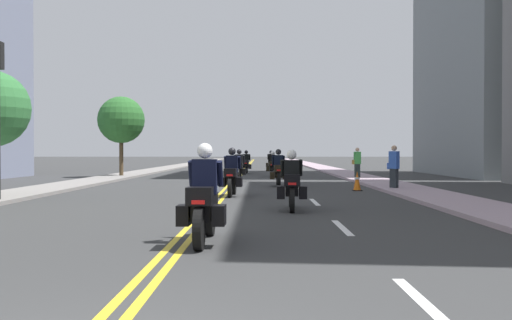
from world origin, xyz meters
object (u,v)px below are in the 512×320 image
object	(u,v)px
traffic_cone_0	(357,181)
motorcycle_3	(278,172)
motorcycle_7	(271,163)
pedestrian_0	(394,167)
motorcycle_0	(204,204)
motorcycle_4	(239,168)
motorcycle_6	(246,164)
pedestrian_1	(357,163)
motorcycle_2	(232,177)
motorcycle_5	(273,166)
motorcycle_1	(292,186)
street_tree_1	(121,120)

from	to	relation	value
traffic_cone_0	motorcycle_3	bearing A→B (deg)	134.49
motorcycle_7	traffic_cone_0	world-z (taller)	motorcycle_7
pedestrian_0	motorcycle_0	bearing A→B (deg)	113.17
pedestrian_0	motorcycle_3	bearing A→B (deg)	13.12
motorcycle_4	motorcycle_6	bearing A→B (deg)	90.79
motorcycle_0	pedestrian_0	xyz separation A→B (m)	(6.15, 13.31, 0.26)
motorcycle_6	pedestrian_0	size ratio (longest dim) A/B	1.22
motorcycle_0	motorcycle_3	world-z (taller)	motorcycle_0
pedestrian_0	pedestrian_1	bearing A→B (deg)	-42.90
motorcycle_0	traffic_cone_0	size ratio (longest dim) A/B	2.97
traffic_cone_0	pedestrian_1	xyz separation A→B (m)	(1.57, 9.56, 0.53)
motorcycle_0	motorcycle_6	xyz separation A→B (m)	(-0.06, 31.64, -0.01)
motorcycle_2	motorcycle_7	world-z (taller)	motorcycle_2
motorcycle_3	pedestrian_1	distance (m)	7.96
motorcycle_5	motorcycle_7	distance (m)	10.21
motorcycle_6	motorcycle_7	bearing A→B (deg)	73.51
motorcycle_6	traffic_cone_0	size ratio (longest dim) A/B	2.81
traffic_cone_0	motorcycle_6	bearing A→B (deg)	104.65
motorcycle_2	motorcycle_7	xyz separation A→B (m)	(1.83, 26.72, -0.02)
motorcycle_5	pedestrian_0	distance (m)	14.34
motorcycle_7	motorcycle_3	bearing A→B (deg)	-87.27
motorcycle_3	traffic_cone_0	bearing A→B (deg)	-45.47
motorcycle_4	motorcycle_6	xyz separation A→B (m)	(0.12, 10.64, 0.00)
motorcycle_5	motorcycle_6	size ratio (longest dim) A/B	1.01
pedestrian_1	pedestrian_0	bearing A→B (deg)	82.08
motorcycle_1	motorcycle_3	bearing A→B (deg)	92.15
pedestrian_1	motorcycle_6	bearing A→B (deg)	-61.03
motorcycle_3	motorcycle_5	world-z (taller)	motorcycle_3
motorcycle_6	street_tree_1	distance (m)	10.07
motorcycle_2	traffic_cone_0	xyz separation A→B (m)	(4.77, 2.92, -0.29)
motorcycle_6	traffic_cone_0	world-z (taller)	motorcycle_6
motorcycle_2	motorcycle_3	distance (m)	6.22
motorcycle_5	traffic_cone_0	bearing A→B (deg)	-74.61
motorcycle_1	pedestrian_1	bearing A→B (deg)	77.36
pedestrian_1	motorcycle_0	bearing A→B (deg)	67.58
motorcycle_0	motorcycle_7	size ratio (longest dim) A/B	1.02
motorcycle_7	pedestrian_1	bearing A→B (deg)	-69.56
street_tree_1	motorcycle_5	bearing A→B (deg)	10.58
motorcycle_4	motorcycle_5	xyz separation A→B (m)	(1.88, 5.94, 0.00)
motorcycle_1	pedestrian_0	xyz separation A→B (m)	(4.40, 7.71, 0.27)
motorcycle_2	motorcycle_5	distance (m)	16.61
motorcycle_3	motorcycle_0	bearing A→B (deg)	-96.00
motorcycle_4	motorcycle_7	bearing A→B (deg)	84.51
motorcycle_4	street_tree_1	size ratio (longest dim) A/B	0.45
street_tree_1	motorcycle_7	bearing A→B (deg)	52.53
motorcycle_2	pedestrian_0	size ratio (longest dim) A/B	1.21
motorcycle_4	pedestrian_1	world-z (taller)	pedestrian_1
motorcycle_7	pedestrian_1	world-z (taller)	pedestrian_1
motorcycle_4	street_tree_1	bearing A→B (deg)	150.71
motorcycle_5	motorcycle_6	bearing A→B (deg)	113.37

